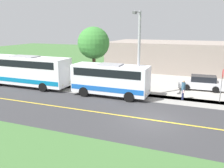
# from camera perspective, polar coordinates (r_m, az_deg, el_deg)

# --- Properties ---
(ground_plane) EXTENTS (120.00, 120.00, 0.00)m
(ground_plane) POSITION_cam_1_polar(r_m,az_deg,el_deg) (16.87, 9.45, -8.55)
(ground_plane) COLOR #3D6633
(road_surface) EXTENTS (8.00, 100.00, 0.01)m
(road_surface) POSITION_cam_1_polar(r_m,az_deg,el_deg) (16.86, 9.45, -8.54)
(road_surface) COLOR #333335
(road_surface) RESTS_ON ground
(sidewalk) EXTENTS (2.40, 100.00, 0.01)m
(sidewalk) POSITION_cam_1_polar(r_m,az_deg,el_deg) (21.70, 12.40, -3.59)
(sidewalk) COLOR gray
(sidewalk) RESTS_ON ground
(parking_lot_surface) EXTENTS (14.00, 36.00, 0.01)m
(parking_lot_surface) POSITION_cam_1_polar(r_m,az_deg,el_deg) (28.43, 20.77, -0.07)
(parking_lot_surface) COLOR #9E9991
(parking_lot_surface) RESTS_ON ground
(road_centre_line) EXTENTS (0.16, 100.00, 0.00)m
(road_centre_line) POSITION_cam_1_polar(r_m,az_deg,el_deg) (16.86, 9.45, -8.52)
(road_centre_line) COLOR gold
(road_centre_line) RESTS_ON ground
(shuttle_bus_front) EXTENTS (2.58, 7.21, 3.02)m
(shuttle_bus_front) POSITION_cam_1_polar(r_m,az_deg,el_deg) (21.84, -0.40, 1.33)
(shuttle_bus_front) COLOR white
(shuttle_bus_front) RESTS_ON ground
(transit_bus_rear) EXTENTS (2.76, 10.21, 3.31)m
(transit_bus_rear) POSITION_cam_1_polar(r_m,az_deg,el_deg) (27.12, -20.16, 3.26)
(transit_bus_rear) COLOR white
(transit_bus_rear) RESTS_ON ground
(pedestrian_with_bags) EXTENTS (0.72, 0.34, 1.79)m
(pedestrian_with_bags) POSITION_cam_1_polar(r_m,az_deg,el_deg) (21.76, 16.82, -1.18)
(pedestrian_with_bags) COLOR #1E2347
(pedestrian_with_bags) RESTS_ON ground
(stop_sign) EXTENTS (0.76, 0.07, 2.88)m
(stop_sign) POSITION_cam_1_polar(r_m,az_deg,el_deg) (21.91, 25.04, 0.89)
(stop_sign) COLOR slate
(stop_sign) RESTS_ON ground
(street_light_pole) EXTENTS (1.97, 0.24, 7.65)m
(street_light_pole) POSITION_cam_1_polar(r_m,az_deg,el_deg) (21.02, 6.43, 7.87)
(street_light_pole) COLOR #9E9EA3
(street_light_pole) RESTS_ON ground
(parked_car_near) EXTENTS (2.14, 4.46, 1.45)m
(parked_car_near) POSITION_cam_1_polar(r_m,az_deg,el_deg) (25.98, 20.82, 0.24)
(parked_car_near) COLOR silver
(parked_car_near) RESTS_ON ground
(tree_curbside) EXTENTS (3.37, 3.37, 6.34)m
(tree_curbside) POSITION_cam_1_polar(r_m,az_deg,el_deg) (25.33, -4.46, 9.79)
(tree_curbside) COLOR brown
(tree_curbside) RESTS_ON ground
(commercial_building) EXTENTS (10.00, 20.51, 4.11)m
(commercial_building) POSITION_cam_1_polar(r_m,az_deg,el_deg) (37.14, 16.03, 6.55)
(commercial_building) COLOR gray
(commercial_building) RESTS_ON ground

